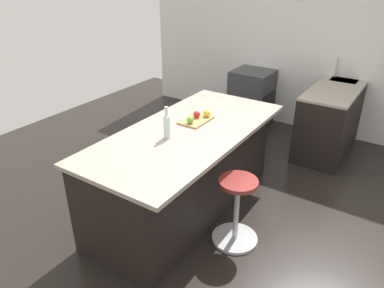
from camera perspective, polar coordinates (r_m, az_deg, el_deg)
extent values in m
plane|color=black|center=(4.04, 2.08, -10.12)|extent=(7.31, 7.31, 0.00)
cube|color=silver|center=(5.90, 17.43, 16.48)|extent=(0.12, 5.39, 2.98)
cube|color=black|center=(5.68, 21.52, 4.36)|extent=(1.96, 0.60, 0.88)
cube|color=#9E9384|center=(5.54, 22.30, 8.71)|extent=(1.96, 0.60, 0.03)
cube|color=#38383D|center=(5.78, 22.78, 8.85)|extent=(0.44, 0.36, 0.12)
cylinder|color=#B7B7BC|center=(5.76, 21.68, 11.07)|extent=(0.02, 0.02, 0.28)
cube|color=#38383D|center=(6.05, 9.29, 7.22)|extent=(0.60, 0.60, 0.88)
cube|color=black|center=(5.96, 11.93, 6.22)|extent=(0.44, 0.01, 0.32)
cube|color=black|center=(3.85, -1.25, -4.21)|extent=(2.28, 0.88, 0.88)
cube|color=#9E9384|center=(3.61, -0.66, 1.88)|extent=(2.34, 1.08, 0.04)
cylinder|color=#B7B7BC|center=(3.67, 6.68, -14.42)|extent=(0.44, 0.44, 0.03)
cylinder|color=#B7B7BC|center=(3.47, 6.95, -10.52)|extent=(0.05, 0.05, 0.62)
cylinder|color=maroon|center=(3.29, 7.26, -5.95)|extent=(0.36, 0.36, 0.04)
cube|color=tan|center=(3.81, 0.63, 3.74)|extent=(0.36, 0.24, 0.02)
sphere|color=gold|center=(3.86, 2.35, 4.84)|extent=(0.08, 0.08, 0.08)
sphere|color=#609E2D|center=(3.69, -0.29, 3.76)|extent=(0.07, 0.07, 0.07)
sphere|color=red|center=(3.83, 0.73, 4.65)|extent=(0.07, 0.07, 0.07)
cylinder|color=silver|center=(3.40, -3.97, 2.65)|extent=(0.06, 0.06, 0.22)
cylinder|color=silver|center=(3.35, -4.05, 5.00)|extent=(0.03, 0.03, 0.08)
cylinder|color=#B7B7BC|center=(3.33, -4.07, 5.72)|extent=(0.03, 0.03, 0.02)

